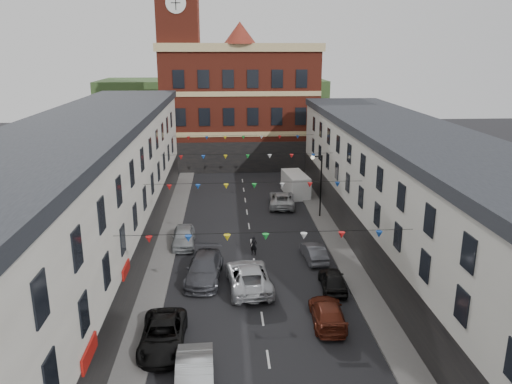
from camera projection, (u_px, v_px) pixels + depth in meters
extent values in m
plane|color=black|center=(258.00, 288.00, 33.31)|extent=(160.00, 160.00, 0.00)
cube|color=#605E5B|center=(157.00, 276.00, 34.79)|extent=(1.80, 64.00, 0.15)
cube|color=#605E5B|center=(352.00, 271.00, 35.63)|extent=(1.80, 64.00, 0.15)
cube|color=beige|center=(75.00, 216.00, 32.17)|extent=(8.00, 56.00, 10.00)
cube|color=black|center=(66.00, 133.00, 30.68)|extent=(8.40, 56.00, 0.70)
cube|color=black|center=(142.00, 262.00, 33.36)|extent=(0.12, 56.00, 3.20)
cube|color=beige|center=(431.00, 215.00, 33.74)|extent=(8.00, 56.00, 9.00)
cube|color=black|center=(438.00, 145.00, 32.39)|extent=(8.40, 56.00, 0.70)
cube|color=black|center=(369.00, 257.00, 34.29)|extent=(0.12, 56.00, 3.20)
cube|color=maroon|center=(239.00, 109.00, 67.67)|extent=(20.00, 12.00, 15.00)
cube|color=tan|center=(239.00, 47.00, 65.45)|extent=(20.60, 12.60, 1.00)
cone|color=maroon|center=(240.00, 33.00, 60.18)|extent=(4.00, 4.00, 2.60)
cube|color=maroon|center=(181.00, 76.00, 63.09)|extent=(5.00, 5.00, 24.00)
cylinder|color=white|center=(176.00, 3.00, 58.28)|extent=(2.40, 0.12, 2.40)
cube|color=#2B4721|center=(214.00, 107.00, 91.13)|extent=(40.00, 14.00, 10.00)
cylinder|color=black|center=(321.00, 187.00, 46.31)|extent=(0.14, 0.14, 6.00)
cylinder|color=black|center=(318.00, 156.00, 45.49)|extent=(0.90, 0.10, 0.10)
sphere|color=beige|center=(313.00, 157.00, 45.49)|extent=(0.36, 0.36, 0.36)
imported|color=#ABAFB2|center=(195.00, 380.00, 22.76)|extent=(1.94, 5.04, 1.64)
imported|color=black|center=(163.00, 335.00, 26.52)|extent=(2.46, 5.17, 1.42)
imported|color=#43454B|center=(204.00, 269.00, 34.25)|extent=(2.81, 5.84, 1.64)
imported|color=#9DA2A6|center=(184.00, 237.00, 40.22)|extent=(1.92, 4.53, 1.53)
imported|color=maroon|center=(327.00, 313.00, 28.85)|extent=(2.07, 4.61, 1.31)
imported|color=black|center=(333.00, 280.00, 32.94)|extent=(1.76, 3.96, 1.33)
imported|color=#53555C|center=(314.00, 252.00, 37.46)|extent=(1.65, 3.95, 1.27)
imported|color=#B3B6B9|center=(282.00, 199.00, 50.29)|extent=(2.93, 5.57, 1.49)
imported|color=#B8BBC0|center=(249.00, 277.00, 33.07)|extent=(3.18, 6.09, 1.64)
cube|color=white|center=(295.00, 184.00, 54.15)|extent=(2.63, 5.51, 2.35)
imported|color=black|center=(254.00, 246.00, 38.40)|extent=(0.64, 0.54, 1.49)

